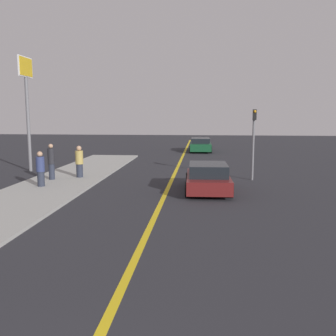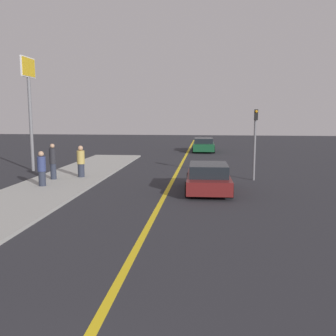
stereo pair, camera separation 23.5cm
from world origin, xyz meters
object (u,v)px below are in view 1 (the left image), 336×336
traffic_light (254,137)px  car_near_right_lane (208,178)px  roadside_sign (26,89)px  pedestrian_mid_group (51,162)px  pedestrian_near_curb (40,169)px  pedestrian_far_standing (79,162)px  car_ahead_center (200,145)px

traffic_light → car_near_right_lane: bearing=-127.2°
traffic_light → roadside_sign: (-13.15, 1.99, 2.65)m
roadside_sign → pedestrian_mid_group: bearing=-50.8°
pedestrian_near_curb → pedestrian_far_standing: 2.85m
pedestrian_near_curb → pedestrian_mid_group: (-0.22, 1.83, 0.11)m
pedestrian_mid_group → car_near_right_lane: bearing=-12.6°
pedestrian_mid_group → roadside_sign: (-2.73, 3.35, 3.91)m
car_near_right_lane → traffic_light: traffic_light is taller
car_ahead_center → pedestrian_near_curb: (-7.37, -18.28, 0.31)m
traffic_light → roadside_sign: roadside_sign is taller
roadside_sign → pedestrian_far_standing: bearing=-32.6°
car_near_right_lane → traffic_light: size_ratio=1.09×
car_near_right_lane → pedestrian_near_curb: bearing=178.8°
car_near_right_lane → traffic_light: 4.30m
car_ahead_center → pedestrian_mid_group: bearing=-115.9°
pedestrian_mid_group → pedestrian_far_standing: 1.47m
traffic_light → pedestrian_far_standing: bearing=-176.7°
car_ahead_center → roadside_sign: 17.23m
pedestrian_near_curb → traffic_light: 10.77m
car_near_right_lane → car_ahead_center: (-0.43, 18.24, 0.00)m
car_ahead_center → pedestrian_near_curb: size_ratio=2.71×
car_near_right_lane → traffic_light: bearing=51.4°
pedestrian_near_curb → pedestrian_mid_group: size_ratio=0.89×
car_ahead_center → roadside_sign: size_ratio=0.65×
pedestrian_near_curb → roadside_sign: bearing=119.7°
car_ahead_center → traffic_light: bearing=-80.5°
pedestrian_near_curb → roadside_sign: 7.20m
pedestrian_mid_group → traffic_light: 10.58m
car_near_right_lane → pedestrian_mid_group: bearing=165.9°
car_near_right_lane → pedestrian_far_standing: (-6.82, 2.63, 0.33)m
car_near_right_lane → pedestrian_near_curb: pedestrian_near_curb is taller
pedestrian_far_standing → car_near_right_lane: bearing=-21.1°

